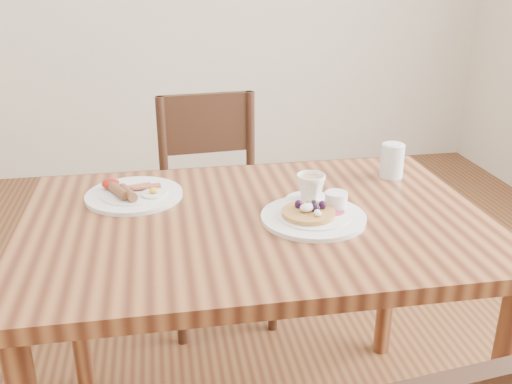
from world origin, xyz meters
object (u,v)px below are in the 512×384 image
pancake_plate (315,214)px  dining_table (256,251)px  water_glass (392,161)px  chair_far (214,197)px  breakfast_plate (133,194)px  teacup_saucer (310,191)px

pancake_plate → dining_table: bearing=165.6°
pancake_plate → water_glass: (0.31, 0.26, 0.04)m
chair_far → water_glass: (0.49, -0.54, 0.31)m
pancake_plate → water_glass: water_glass is taller
pancake_plate → breakfast_plate: bearing=154.0°
chair_far → teacup_saucer: bearing=101.4°
dining_table → breakfast_plate: 0.39m
dining_table → teacup_saucer: teacup_saucer is taller
chair_far → teacup_saucer: (0.20, -0.70, 0.29)m
water_glass → breakfast_plate: bearing=-177.7°
pancake_plate → teacup_saucer: (0.01, 0.10, 0.02)m
pancake_plate → breakfast_plate: (-0.47, 0.23, -0.00)m
pancake_plate → water_glass: bearing=39.6°
dining_table → pancake_plate: (0.15, -0.04, 0.11)m
dining_table → water_glass: size_ratio=11.64×
breakfast_plate → teacup_saucer: teacup_saucer is taller
dining_table → teacup_saucer: 0.22m
pancake_plate → teacup_saucer: teacup_saucer is taller
pancake_plate → teacup_saucer: 0.11m
water_glass → teacup_saucer: bearing=-152.6°
dining_table → breakfast_plate: size_ratio=4.44×
pancake_plate → teacup_saucer: size_ratio=1.93×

